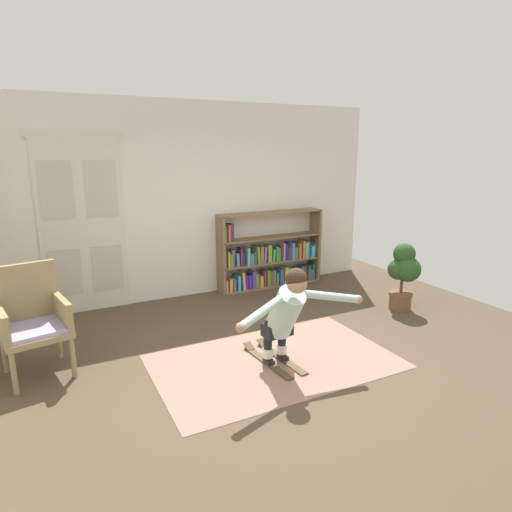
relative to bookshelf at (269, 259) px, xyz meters
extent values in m
plane|color=#4E3E2D|center=(-1.16, -2.39, -0.47)|extent=(7.20, 7.20, 0.00)
cube|color=silver|center=(-1.16, 0.21, 0.98)|extent=(6.00, 0.10, 2.90)
cube|color=beige|center=(-3.06, 0.16, 0.71)|extent=(0.55, 0.04, 2.35)
cube|color=beige|center=(-3.06, 0.14, 1.23)|extent=(0.41, 0.01, 0.76)
cube|color=beige|center=(-3.06, 0.14, 0.12)|extent=(0.41, 0.01, 0.64)
cube|color=beige|center=(-2.51, 0.16, 0.71)|extent=(0.55, 0.04, 2.35)
cube|color=beige|center=(-2.51, 0.14, 1.23)|extent=(0.41, 0.01, 0.76)
cube|color=beige|center=(-2.51, 0.14, 0.12)|extent=(0.41, 0.01, 0.64)
cube|color=beige|center=(-2.79, 0.16, 1.93)|extent=(1.22, 0.04, 0.10)
cube|color=#966E5E|center=(-1.22, -2.37, -0.46)|extent=(2.53, 1.57, 0.01)
cube|color=brown|center=(-0.85, 0.00, 0.15)|extent=(0.04, 0.30, 1.23)
cube|color=brown|center=(0.89, 0.00, 0.15)|extent=(0.04, 0.30, 1.23)
cube|color=brown|center=(0.02, 0.00, -0.46)|extent=(1.74, 0.30, 0.02)
cube|color=brown|center=(0.02, 0.00, -0.05)|extent=(1.74, 0.30, 0.02)
cube|color=brown|center=(0.02, 0.00, 0.35)|extent=(1.74, 0.30, 0.02)
cube|color=brown|center=(0.02, 0.00, 0.76)|extent=(1.74, 0.30, 0.02)
cube|color=#CC7AB3|center=(-0.81, -0.01, -0.35)|extent=(0.05, 0.17, 0.20)
cube|color=gold|center=(-0.73, 0.01, -0.34)|extent=(0.06, 0.24, 0.21)
cube|color=#754986|center=(-0.66, -0.01, -0.35)|extent=(0.05, 0.15, 0.20)
cube|color=#37CBD7|center=(-0.59, 0.02, -0.32)|extent=(0.04, 0.24, 0.24)
cube|color=#3B24B4|center=(-0.55, 0.00, -0.35)|extent=(0.03, 0.18, 0.20)
cube|color=tan|center=(-0.51, -0.02, -0.30)|extent=(0.06, 0.20, 0.29)
cube|color=#661B9F|center=(-0.45, -0.01, -0.33)|extent=(0.05, 0.17, 0.23)
cube|color=#342FD5|center=(-0.38, 0.00, -0.34)|extent=(0.05, 0.16, 0.22)
cube|color=#554299|center=(-0.32, 0.01, -0.31)|extent=(0.06, 0.20, 0.28)
cube|color=#819748|center=(-0.25, 0.01, -0.33)|extent=(0.05, 0.15, 0.23)
cube|color=gold|center=(-0.18, 0.01, -0.35)|extent=(0.05, 0.21, 0.19)
cube|color=#AC2F73|center=(-0.11, 0.01, -0.32)|extent=(0.03, 0.17, 0.26)
cube|color=#568B21|center=(-0.06, -0.01, -0.31)|extent=(0.05, 0.21, 0.27)
cube|color=brown|center=(0.00, -0.01, -0.32)|extent=(0.06, 0.19, 0.26)
cube|color=#547F4C|center=(0.06, 0.01, -0.32)|extent=(0.04, 0.20, 0.26)
cube|color=#49CA8F|center=(0.12, 0.01, -0.34)|extent=(0.04, 0.20, 0.20)
cube|color=#4F4C94|center=(0.17, -0.02, -0.32)|extent=(0.04, 0.23, 0.26)
cube|color=#5E56AA|center=(0.22, 0.00, -0.32)|extent=(0.05, 0.16, 0.26)
cube|color=#D0CC49|center=(0.28, 0.01, -0.31)|extent=(0.07, 0.21, 0.28)
cube|color=#39B962|center=(0.36, -0.02, -0.32)|extent=(0.06, 0.18, 0.26)
cube|color=green|center=(0.44, 0.00, -0.33)|extent=(0.06, 0.17, 0.23)
cube|color=#862351|center=(0.50, -0.01, -0.33)|extent=(0.06, 0.17, 0.23)
cube|color=#9D2683|center=(0.55, 0.01, -0.34)|extent=(0.04, 0.18, 0.22)
cube|color=#395B7C|center=(0.61, 0.00, -0.32)|extent=(0.05, 0.18, 0.25)
cube|color=brown|center=(0.67, 0.00, -0.32)|extent=(0.03, 0.16, 0.26)
cube|color=#3E5331|center=(0.72, 0.00, -0.32)|extent=(0.04, 0.22, 0.25)
cube|color=#4D5C7B|center=(0.78, -0.01, -0.35)|extent=(0.06, 0.19, 0.19)
cube|color=#187787|center=(0.83, 0.01, -0.31)|extent=(0.04, 0.19, 0.28)
cube|color=#7857BA|center=(-0.81, 0.01, 0.08)|extent=(0.04, 0.19, 0.24)
cube|color=#9FAD1D|center=(-0.76, 0.00, 0.08)|extent=(0.03, 0.23, 0.25)
cube|color=olive|center=(-0.72, 0.00, 0.06)|extent=(0.04, 0.23, 0.21)
cube|color=#57538F|center=(-0.67, 0.00, 0.09)|extent=(0.05, 0.14, 0.27)
cube|color=teal|center=(-0.61, -0.02, 0.06)|extent=(0.05, 0.17, 0.21)
cube|color=brown|center=(-0.54, -0.02, 0.10)|extent=(0.04, 0.15, 0.28)
cube|color=navy|center=(-0.50, 0.01, 0.07)|extent=(0.04, 0.18, 0.21)
cube|color=#61AB8F|center=(-0.43, -0.02, 0.10)|extent=(0.04, 0.21, 0.28)
cube|color=slate|center=(-0.36, -0.01, 0.05)|extent=(0.06, 0.20, 0.18)
cube|color=#2D6B53|center=(-0.30, 0.01, 0.06)|extent=(0.04, 0.20, 0.20)
cube|color=olive|center=(-0.25, 0.00, 0.10)|extent=(0.06, 0.24, 0.28)
cube|color=olive|center=(-0.18, -0.02, 0.09)|extent=(0.05, 0.15, 0.27)
cube|color=slate|center=(-0.11, 0.01, 0.09)|extent=(0.05, 0.18, 0.26)
cube|color=olive|center=(-0.03, -0.01, 0.10)|extent=(0.06, 0.17, 0.28)
cube|color=#44B054|center=(0.04, 0.02, 0.06)|extent=(0.05, 0.23, 0.20)
cube|color=#3C8E52|center=(0.11, 0.02, 0.08)|extent=(0.04, 0.22, 0.24)
cube|color=olive|center=(0.15, 0.00, 0.07)|extent=(0.03, 0.18, 0.22)
cube|color=#1B4E18|center=(0.19, 0.01, 0.07)|extent=(0.03, 0.22, 0.22)
cube|color=#C266BA|center=(0.22, -0.01, 0.10)|extent=(0.03, 0.21, 0.29)
cube|color=navy|center=(0.28, -0.01, 0.10)|extent=(0.06, 0.14, 0.28)
cube|color=brown|center=(0.35, 0.02, 0.06)|extent=(0.03, 0.15, 0.21)
cube|color=#5C83C9|center=(0.39, 0.00, 0.10)|extent=(0.04, 0.24, 0.28)
cube|color=#528A4D|center=(0.47, 0.00, 0.06)|extent=(0.06, 0.17, 0.20)
cube|color=#A6553A|center=(0.53, 0.01, 0.09)|extent=(0.05, 0.23, 0.26)
cube|color=#B0773E|center=(0.60, -0.01, 0.11)|extent=(0.04, 0.22, 0.30)
cube|color=#56CE9A|center=(0.66, -0.01, 0.09)|extent=(0.04, 0.21, 0.27)
cube|color=#5D4D81|center=(0.71, 0.02, 0.10)|extent=(0.03, 0.22, 0.28)
cube|color=#3F9FBE|center=(0.78, -0.01, 0.05)|extent=(0.06, 0.22, 0.19)
cube|color=#4FAD77|center=(0.84, 0.00, 0.06)|extent=(0.04, 0.16, 0.21)
cube|color=#428247|center=(-0.80, 0.01, 0.48)|extent=(0.06, 0.18, 0.24)
cube|color=#D2463C|center=(-0.74, -0.01, 0.49)|extent=(0.04, 0.19, 0.26)
cube|color=#3A2653|center=(-0.69, 0.00, 0.50)|extent=(0.06, 0.15, 0.27)
cylinder|color=#8F7D55|center=(-3.66, -1.85, -0.26)|extent=(0.06, 0.06, 0.42)
cylinder|color=#8F7D55|center=(-3.15, -1.75, -0.26)|extent=(0.06, 0.06, 0.42)
cylinder|color=#8F7D55|center=(-3.76, -1.34, -0.26)|extent=(0.06, 0.06, 0.42)
cylinder|color=#8F7D55|center=(-3.25, -1.24, -0.26)|extent=(0.06, 0.06, 0.42)
cube|color=#8F7D55|center=(-3.46, -1.54, -0.02)|extent=(0.70, 0.70, 0.06)
cube|color=#AA9ACE|center=(-3.46, -1.54, 0.03)|extent=(0.63, 0.63, 0.04)
cube|color=#8F7D55|center=(-3.51, -1.28, 0.33)|extent=(0.60, 0.17, 0.60)
cube|color=#8F7D55|center=(-3.72, -1.60, 0.15)|extent=(0.17, 0.56, 0.28)
cube|color=#8F7D55|center=(-3.19, -1.49, 0.15)|extent=(0.17, 0.56, 0.28)
cylinder|color=brown|center=(1.14, -1.79, -0.34)|extent=(0.30, 0.30, 0.25)
cylinder|color=brown|center=(1.14, -1.79, -0.24)|extent=(0.32, 0.32, 0.04)
cylinder|color=#4C3823|center=(1.14, -1.79, -0.04)|extent=(0.04, 0.04, 0.36)
sphere|color=#264921|center=(1.19, -1.74, 0.32)|extent=(0.30, 0.30, 0.30)
sphere|color=#264921|center=(1.25, -1.72, 0.14)|extent=(0.25, 0.25, 0.25)
sphere|color=#264921|center=(1.20, -1.89, 0.12)|extent=(0.25, 0.25, 0.25)
sphere|color=#264921|center=(1.20, -1.82, 0.12)|extent=(0.35, 0.35, 0.35)
sphere|color=#264921|center=(1.11, -1.73, 0.11)|extent=(0.29, 0.29, 0.29)
cube|color=#4C3E26|center=(-1.31, -2.37, -0.45)|extent=(0.16, 0.84, 0.01)
cube|color=#4C3E26|center=(-1.34, -1.99, -0.42)|extent=(0.10, 0.12, 0.06)
cube|color=black|center=(-1.30, -2.39, -0.43)|extent=(0.09, 0.13, 0.04)
cube|color=#4C3E26|center=(-1.13, -2.36, -0.45)|extent=(0.16, 0.84, 0.01)
cube|color=#4C3E26|center=(-1.16, -1.97, -0.42)|extent=(0.10, 0.12, 0.06)
cube|color=black|center=(-1.13, -2.38, -0.43)|extent=(0.09, 0.13, 0.04)
cylinder|color=white|center=(-1.31, -2.37, -0.34)|extent=(0.12, 0.12, 0.10)
cylinder|color=black|center=(-1.31, -2.37, -0.14)|extent=(0.10, 0.10, 0.30)
cylinder|color=black|center=(-1.30, -2.42, -0.06)|extent=(0.12, 0.12, 0.22)
cylinder|color=white|center=(-1.13, -2.36, -0.34)|extent=(0.12, 0.12, 0.10)
cylinder|color=black|center=(-1.13, -2.36, -0.14)|extent=(0.10, 0.10, 0.30)
cylinder|color=black|center=(-1.12, -2.40, -0.06)|extent=(0.12, 0.12, 0.22)
cube|color=black|center=(-1.21, -2.41, -0.08)|extent=(0.31, 0.21, 0.14)
cylinder|color=#A9D1C0|center=(-1.20, -2.53, 0.15)|extent=(0.32, 0.52, 0.59)
sphere|color=tan|center=(-1.19, -2.72, 0.51)|extent=(0.22, 0.22, 0.20)
sphere|color=#382619|center=(-1.19, -2.71, 0.55)|extent=(0.23, 0.23, 0.21)
cylinder|color=#A9D1C0|center=(-1.60, -2.79, 0.30)|extent=(0.57, 0.31, 0.18)
sphere|color=tan|center=(-1.86, -2.91, 0.25)|extent=(0.10, 0.10, 0.09)
cylinder|color=#A9D1C0|center=(-0.76, -2.72, 0.30)|extent=(0.59, 0.22, 0.18)
sphere|color=tan|center=(-0.49, -2.79, 0.25)|extent=(0.10, 0.10, 0.09)
camera|label=1|loc=(-3.31, -6.07, 1.74)|focal=30.57mm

